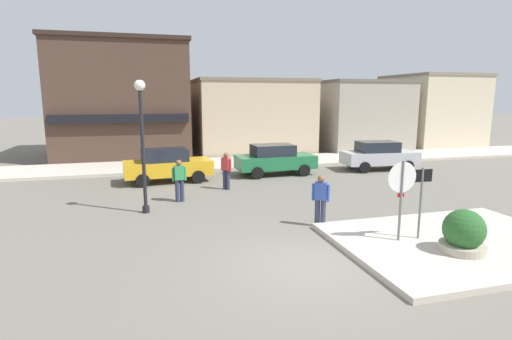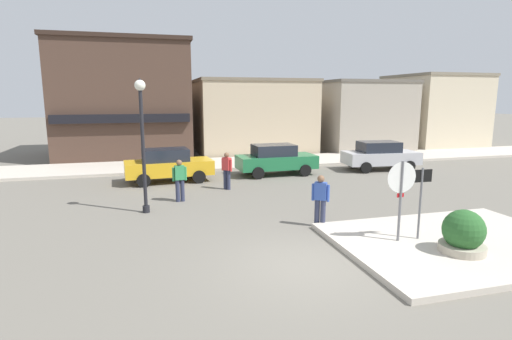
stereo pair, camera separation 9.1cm
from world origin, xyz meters
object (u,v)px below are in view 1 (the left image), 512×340
(stop_sign, at_px, (401,190))
(lamp_post, at_px, (142,127))
(planter, at_px, (463,236))
(pedestrian_kerb_side, at_px, (226,170))
(parked_car_third, at_px, (379,155))
(one_way_sign, at_px, (421,196))
(parked_car_second, at_px, (275,159))
(parked_car_nearest, at_px, (167,165))
(pedestrian_crossing_far, at_px, (179,179))
(pedestrian_crossing_near, at_px, (321,199))

(stop_sign, bearing_deg, lamp_post, 142.29)
(planter, relative_size, pedestrian_kerb_side, 0.76)
(stop_sign, height_order, parked_car_third, stop_sign)
(planter, xyz_separation_m, pedestrian_kerb_side, (-4.16, 8.90, 0.31))
(one_way_sign, bearing_deg, parked_car_second, 93.68)
(planter, bearing_deg, parked_car_nearest, 120.15)
(pedestrian_kerb_side, bearing_deg, pedestrian_crossing_far, -143.92)
(one_way_sign, xyz_separation_m, pedestrian_crossing_near, (-1.95, 2.06, -0.46))
(parked_car_third, relative_size, pedestrian_kerb_side, 2.57)
(parked_car_third, relative_size, pedestrian_crossing_near, 2.57)
(parked_car_second, distance_m, pedestrian_crossing_far, 6.65)
(planter, xyz_separation_m, parked_car_nearest, (-6.51, 11.20, 0.25))
(parked_car_nearest, relative_size, pedestrian_crossing_far, 2.56)
(stop_sign, bearing_deg, pedestrian_crossing_far, 130.09)
(parked_car_second, height_order, pedestrian_crossing_near, pedestrian_crossing_near)
(pedestrian_crossing_far, bearing_deg, lamp_post, -136.46)
(one_way_sign, xyz_separation_m, planter, (0.43, -1.12, -0.77))
(planter, xyz_separation_m, pedestrian_crossing_far, (-6.28, 7.35, 0.31))
(pedestrian_crossing_far, bearing_deg, planter, -49.52)
(pedestrian_crossing_far, bearing_deg, pedestrian_kerb_side, 36.08)
(stop_sign, xyz_separation_m, planter, (1.04, -1.13, -0.96))
(one_way_sign, relative_size, planter, 1.71)
(parked_car_second, xyz_separation_m, pedestrian_crossing_near, (-1.28, -8.34, 0.06))
(pedestrian_crossing_far, distance_m, pedestrian_kerb_side, 2.62)
(stop_sign, height_order, parked_car_nearest, stop_sign)
(lamp_post, height_order, parked_car_third, lamp_post)
(pedestrian_crossing_near, xyz_separation_m, pedestrian_kerb_side, (-1.78, 5.72, 0.00))
(lamp_post, bearing_deg, pedestrian_kerb_side, 39.05)
(one_way_sign, distance_m, planter, 1.42)
(one_way_sign, xyz_separation_m, parked_car_nearest, (-6.08, 10.09, -0.52))
(one_way_sign, relative_size, parked_car_third, 0.51)
(parked_car_second, distance_m, pedestrian_kerb_side, 4.03)
(lamp_post, xyz_separation_m, parked_car_second, (6.44, 5.36, -2.15))
(pedestrian_crossing_far, xyz_separation_m, pedestrian_kerb_side, (2.12, 1.54, 0.00))
(one_way_sign, xyz_separation_m, pedestrian_kerb_side, (-3.73, 7.78, -0.46))
(stop_sign, relative_size, planter, 1.88)
(lamp_post, xyz_separation_m, pedestrian_kerb_side, (3.38, 2.74, -2.09))
(stop_sign, distance_m, parked_car_nearest, 11.49)
(pedestrian_crossing_near, height_order, pedestrian_crossing_far, same)
(one_way_sign, bearing_deg, lamp_post, 144.68)
(parked_car_third, xyz_separation_m, pedestrian_crossing_far, (-11.12, -3.99, 0.06))
(pedestrian_crossing_far, bearing_deg, one_way_sign, -46.84)
(parked_car_nearest, height_order, pedestrian_crossing_near, pedestrian_crossing_near)
(parked_car_nearest, distance_m, parked_car_third, 11.35)
(one_way_sign, distance_m, pedestrian_crossing_far, 8.56)
(lamp_post, relative_size, pedestrian_crossing_far, 2.82)
(stop_sign, xyz_separation_m, lamp_post, (-6.50, 5.03, 1.44))
(parked_car_nearest, bearing_deg, pedestrian_crossing_near, -62.79)
(lamp_post, bearing_deg, parked_car_second, 39.80)
(lamp_post, bearing_deg, parked_car_third, 22.75)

